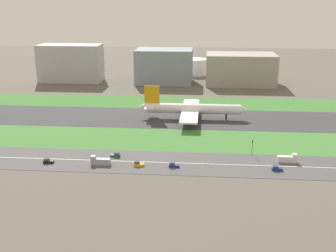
{
  "coord_description": "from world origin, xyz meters",
  "views": [
    {
      "loc": [
        26.4,
        -246.77,
        68.88
      ],
      "look_at": [
        8.12,
        -36.5,
        6.0
      ],
      "focal_mm": 45.39,
      "sensor_mm": 36.0,
      "label": 1
    }
  ],
  "objects_px": {
    "fuel_tank_west": "(194,67)",
    "car_1": "(277,169)",
    "terminal_building": "(71,63)",
    "truck_1": "(100,161)",
    "airliner": "(191,109)",
    "car_2": "(48,161)",
    "truck_0": "(288,159)",
    "hangar_building": "(164,66)",
    "car_4": "(116,155)",
    "traffic_light": "(252,146)",
    "office_tower": "(240,69)",
    "car_5": "(138,164)",
    "car_0": "(173,165)",
    "fuel_tank_centre": "(234,67)"
  },
  "relations": [
    {
      "from": "fuel_tank_west",
      "to": "car_1",
      "type": "bearing_deg",
      "value": -80.17
    },
    {
      "from": "terminal_building",
      "to": "truck_1",
      "type": "bearing_deg",
      "value": -69.42
    },
    {
      "from": "truck_1",
      "to": "car_1",
      "type": "height_order",
      "value": "truck_1"
    },
    {
      "from": "airliner",
      "to": "car_1",
      "type": "distance_m",
      "value": 87.34
    },
    {
      "from": "car_2",
      "to": "terminal_building",
      "type": "distance_m",
      "value": 198.68
    },
    {
      "from": "airliner",
      "to": "truck_0",
      "type": "xyz_separation_m",
      "value": [
        45.15,
        -68.0,
        -4.56
      ]
    },
    {
      "from": "hangar_building",
      "to": "car_4",
      "type": "bearing_deg",
      "value": -91.58
    },
    {
      "from": "car_1",
      "to": "traffic_light",
      "type": "xyz_separation_m",
      "value": [
        -8.52,
        17.99,
        3.37
      ]
    },
    {
      "from": "car_1",
      "to": "office_tower",
      "type": "height_order",
      "value": "office_tower"
    },
    {
      "from": "car_5",
      "to": "traffic_light",
      "type": "relative_size",
      "value": 0.61
    },
    {
      "from": "car_5",
      "to": "office_tower",
      "type": "height_order",
      "value": "office_tower"
    },
    {
      "from": "car_0",
      "to": "airliner",
      "type": "bearing_deg",
      "value": -93.33
    },
    {
      "from": "car_1",
      "to": "terminal_building",
      "type": "bearing_deg",
      "value": -52.45
    },
    {
      "from": "car_2",
      "to": "car_1",
      "type": "height_order",
      "value": "same"
    },
    {
      "from": "office_tower",
      "to": "car_2",
      "type": "bearing_deg",
      "value": -116.94
    },
    {
      "from": "car_4",
      "to": "traffic_light",
      "type": "height_order",
      "value": "traffic_light"
    },
    {
      "from": "car_5",
      "to": "car_4",
      "type": "bearing_deg",
      "value": -39.81
    },
    {
      "from": "car_1",
      "to": "truck_0",
      "type": "height_order",
      "value": "truck_0"
    },
    {
      "from": "car_5",
      "to": "fuel_tank_centre",
      "type": "xyz_separation_m",
      "value": [
        54.82,
        237.0,
        6.6
      ]
    },
    {
      "from": "fuel_tank_west",
      "to": "fuel_tank_centre",
      "type": "bearing_deg",
      "value": 0.0
    },
    {
      "from": "office_tower",
      "to": "fuel_tank_centre",
      "type": "bearing_deg",
      "value": 93.51
    },
    {
      "from": "car_5",
      "to": "car_2",
      "type": "xyz_separation_m",
      "value": [
        -40.01,
        0.0,
        0.0
      ]
    },
    {
      "from": "car_2",
      "to": "terminal_building",
      "type": "xyz_separation_m",
      "value": [
        -48.84,
        192.0,
        15.03
      ]
    },
    {
      "from": "car_2",
      "to": "car_4",
      "type": "bearing_deg",
      "value": -160.35
    },
    {
      "from": "car_5",
      "to": "car_1",
      "type": "bearing_deg",
      "value": -180.0
    },
    {
      "from": "car_4",
      "to": "fuel_tank_centre",
      "type": "bearing_deg",
      "value": 73.6
    },
    {
      "from": "car_1",
      "to": "terminal_building",
      "type": "xyz_separation_m",
      "value": [
        -147.57,
        192.0,
        15.03
      ]
    },
    {
      "from": "car_4",
      "to": "truck_1",
      "type": "relative_size",
      "value": 0.52
    },
    {
      "from": "hangar_building",
      "to": "fuel_tank_west",
      "type": "relative_size",
      "value": 1.9
    },
    {
      "from": "car_4",
      "to": "car_5",
      "type": "xyz_separation_m",
      "value": [
        12.0,
        -10.0,
        0.0
      ]
    },
    {
      "from": "terminal_building",
      "to": "fuel_tank_west",
      "type": "distance_m",
      "value": 115.93
    },
    {
      "from": "car_0",
      "to": "traffic_light",
      "type": "bearing_deg",
      "value": -152.77
    },
    {
      "from": "car_0",
      "to": "hangar_building",
      "type": "relative_size",
      "value": 0.09
    },
    {
      "from": "car_4",
      "to": "hangar_building",
      "type": "relative_size",
      "value": 0.09
    },
    {
      "from": "truck_1",
      "to": "fuel_tank_centre",
      "type": "xyz_separation_m",
      "value": [
        71.58,
        237.0,
        5.85
      ]
    },
    {
      "from": "car_4",
      "to": "fuel_tank_centre",
      "type": "height_order",
      "value": "fuel_tank_centre"
    },
    {
      "from": "traffic_light",
      "to": "hangar_building",
      "type": "xyz_separation_m",
      "value": [
        -57.17,
        174.01,
        10.1
      ]
    },
    {
      "from": "car_4",
      "to": "fuel_tank_west",
      "type": "distance_m",
      "value": 229.02
    },
    {
      "from": "car_4",
      "to": "terminal_building",
      "type": "distance_m",
      "value": 198.13
    },
    {
      "from": "airliner",
      "to": "truck_1",
      "type": "distance_m",
      "value": 86.25
    },
    {
      "from": "car_5",
      "to": "office_tower",
      "type": "xyz_separation_m",
      "value": [
        57.58,
        192.0,
        11.87
      ]
    },
    {
      "from": "airliner",
      "to": "car_5",
      "type": "distance_m",
      "value": 80.64
    },
    {
      "from": "car_0",
      "to": "truck_1",
      "type": "xyz_separation_m",
      "value": [
        -31.99,
        -0.0,
        0.75
      ]
    },
    {
      "from": "hangar_building",
      "to": "office_tower",
      "type": "xyz_separation_m",
      "value": [
        64.55,
        0.0,
        -1.6
      ]
    },
    {
      "from": "hangar_building",
      "to": "car_1",
      "type": "bearing_deg",
      "value": -71.11
    },
    {
      "from": "car_4",
      "to": "truck_0",
      "type": "relative_size",
      "value": 0.52
    },
    {
      "from": "airliner",
      "to": "hangar_building",
      "type": "xyz_separation_m",
      "value": [
        -26.74,
        114.0,
        8.16
      ]
    },
    {
      "from": "airliner",
      "to": "traffic_light",
      "type": "bearing_deg",
      "value": -63.11
    },
    {
      "from": "truck_0",
      "to": "office_tower",
      "type": "bearing_deg",
      "value": 92.31
    },
    {
      "from": "truck_1",
      "to": "fuel_tank_west",
      "type": "height_order",
      "value": "fuel_tank_west"
    }
  ]
}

